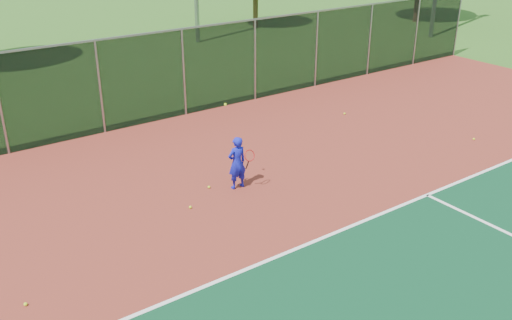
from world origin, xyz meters
The scene contains 9 objects.
ground centered at (0.00, 0.00, 0.00)m, with size 120.00×120.00×0.00m, color #2A5B1A.
court_apron centered at (0.00, 2.00, 0.01)m, with size 30.00×20.00×0.02m, color maroon.
fence_back centered at (0.00, 12.00, 1.56)m, with size 30.00×0.06×3.03m.
tennis_player centered at (-1.70, 6.17, 0.73)m, with size 0.59×0.59×2.34m.
practice_ball_0 centered at (6.21, 4.60, 0.06)m, with size 0.07×0.07×0.07m, color #CBF11C.
practice_ball_1 centered at (-3.26, 5.90, 0.06)m, with size 0.07×0.07×0.07m, color #CBF11C.
practice_ball_2 centered at (-2.33, 6.57, 0.06)m, with size 0.07×0.07×0.07m, color #CBF11C.
practice_ball_3 centered at (4.55, 8.72, 0.06)m, with size 0.07×0.07×0.07m, color #CBF11C.
practice_ball_4 centered at (-7.57, 4.43, 0.06)m, with size 0.07×0.07×0.07m, color #CBF11C.
Camera 1 is at (-9.03, -4.97, 6.79)m, focal length 40.00 mm.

